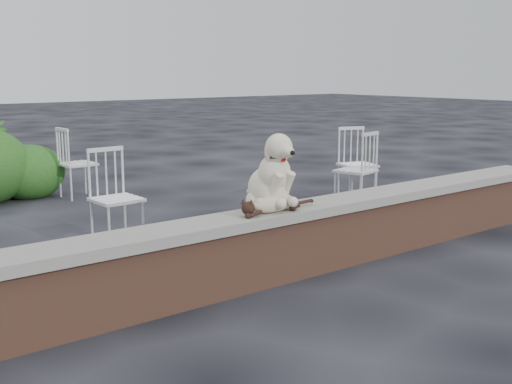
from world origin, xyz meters
TOP-DOWN VIEW (x-y plane):
  - ground at (0.00, 0.00)m, footprint 60.00×60.00m
  - brick_wall at (0.00, 0.00)m, footprint 6.00×0.30m
  - capstone at (0.00, 0.00)m, footprint 6.20×0.40m
  - dog at (-0.59, 0.10)m, footprint 0.42×0.55m
  - cat at (-0.67, -0.05)m, footprint 0.90×0.24m
  - chair_b at (-1.14, 1.75)m, footprint 0.58×0.58m
  - chair_c at (2.00, 1.56)m, footprint 0.67×0.67m
  - chair_d at (2.38, 1.88)m, footprint 0.70×0.70m
  - chair_e at (-0.49, 4.24)m, footprint 0.57×0.57m

SIDE VIEW (x-z plane):
  - ground at x=0.00m, z-range 0.00..0.00m
  - brick_wall at x=0.00m, z-range 0.00..0.50m
  - chair_b at x=-1.14m, z-range 0.00..0.94m
  - chair_c at x=2.00m, z-range 0.00..0.94m
  - chair_d at x=2.38m, z-range 0.00..0.94m
  - chair_e at x=-0.49m, z-range 0.00..0.94m
  - capstone at x=0.00m, z-range 0.50..0.58m
  - cat at x=-0.67m, z-range 0.58..0.73m
  - dog at x=-0.59m, z-range 0.58..1.20m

